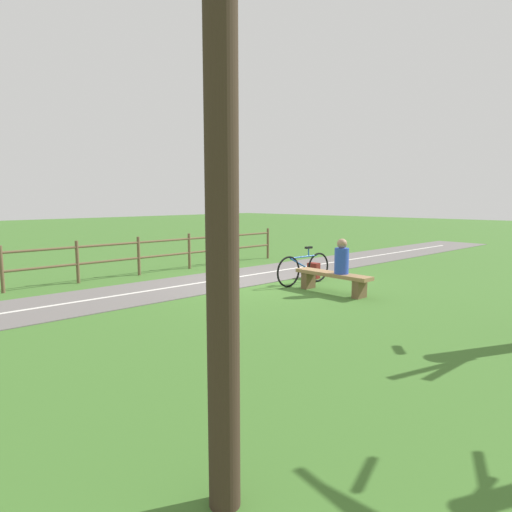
# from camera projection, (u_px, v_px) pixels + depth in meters

# --- Properties ---
(ground_plane) EXTENTS (80.00, 80.00, 0.00)m
(ground_plane) POSITION_uv_depth(u_px,v_px,m) (263.00, 283.00, 10.84)
(ground_plane) COLOR #3D6B28
(paved_path) EXTENTS (4.78, 36.07, 0.02)m
(paved_path) POSITION_uv_depth(u_px,v_px,m) (82.00, 301.00, 8.83)
(paved_path) COLOR #66605E
(paved_path) RESTS_ON ground_plane
(path_centre_line) EXTENTS (2.36, 31.93, 0.00)m
(path_centre_line) POSITION_uv_depth(u_px,v_px,m) (82.00, 301.00, 8.83)
(path_centre_line) COLOR silver
(path_centre_line) RESTS_ON paved_path
(bench) EXTENTS (1.87, 0.48, 0.45)m
(bench) POSITION_uv_depth(u_px,v_px,m) (333.00, 279.00, 9.67)
(bench) COLOR #937047
(bench) RESTS_ON ground_plane
(person_seated) EXTENTS (0.32, 0.32, 0.76)m
(person_seated) POSITION_uv_depth(u_px,v_px,m) (342.00, 258.00, 9.44)
(person_seated) COLOR #2847B7
(person_seated) RESTS_ON bench
(bicycle) EXTENTS (0.24, 1.77, 0.91)m
(bicycle) POSITION_uv_depth(u_px,v_px,m) (304.00, 269.00, 10.61)
(bicycle) COLOR black
(bicycle) RESTS_ON ground_plane
(backpack) EXTENTS (0.30, 0.27, 0.40)m
(backpack) POSITION_uv_depth(u_px,v_px,m) (313.00, 271.00, 11.44)
(backpack) COLOR maroon
(backpack) RESTS_ON ground_plane
(fence_roadside) EXTENTS (0.47, 8.35, 1.05)m
(fence_roadside) POSITION_uv_depth(u_px,v_px,m) (165.00, 250.00, 12.45)
(fence_roadside) COLOR brown
(fence_roadside) RESTS_ON ground_plane
(tree_by_path) EXTENTS (1.89, 1.38, 4.87)m
(tree_by_path) POSITION_uv_depth(u_px,v_px,m) (224.00, 145.00, 2.68)
(tree_by_path) COLOR #38281E
(tree_by_path) RESTS_ON ground_plane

